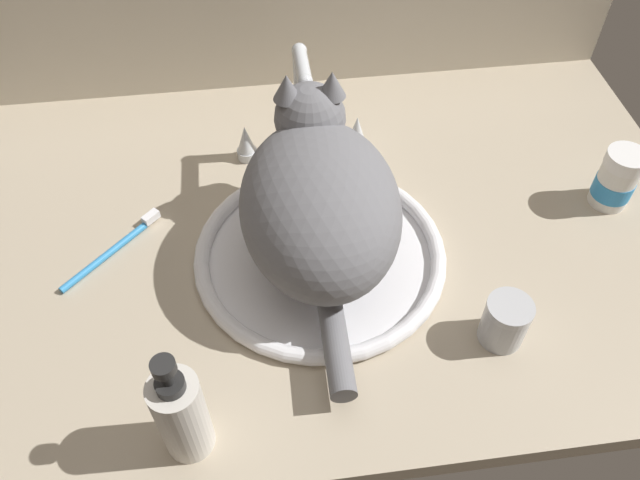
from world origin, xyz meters
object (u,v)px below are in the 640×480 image
at_px(cat, 319,196).
at_px(soap_pump_bottle, 182,414).
at_px(faucet, 302,118).
at_px(pill_bottle, 617,181).
at_px(metal_jar, 505,321).
at_px(toothbrush, 114,248).
at_px(sink_basin, 320,254).

bearing_deg(cat, soap_pump_bottle, -124.66).
bearing_deg(faucet, pill_bottle, -20.37).
bearing_deg(metal_jar, cat, 140.76).
bearing_deg(toothbrush, metal_jar, -22.63).
bearing_deg(cat, sink_basin, -90.77).
bearing_deg(toothbrush, soap_pump_bottle, -69.87).
distance_m(soap_pump_bottle, metal_jar, 0.40).
relative_size(cat, toothbrush, 3.01).
height_order(sink_basin, metal_jar, metal_jar).
relative_size(sink_basin, faucet, 1.67).
bearing_deg(soap_pump_bottle, cat, 55.34).
bearing_deg(cat, toothbrush, 172.90).
xyz_separation_m(sink_basin, soap_pump_bottle, (-0.18, -0.24, 0.06)).
bearing_deg(metal_jar, sink_basin, 143.39).
bearing_deg(pill_bottle, toothbrush, -179.95).
distance_m(soap_pump_bottle, toothbrush, 0.32).
xyz_separation_m(soap_pump_bottle, pill_bottle, (0.63, 0.30, -0.02)).
height_order(cat, soap_pump_bottle, cat).
height_order(faucet, soap_pump_bottle, faucet).
relative_size(sink_basin, soap_pump_bottle, 2.00).
relative_size(faucet, soap_pump_bottle, 1.20).
relative_size(cat, soap_pump_bottle, 2.27).
height_order(soap_pump_bottle, pill_bottle, soap_pump_bottle).
xyz_separation_m(cat, pill_bottle, (0.45, 0.04, -0.06)).
height_order(cat, metal_jar, cat).
height_order(sink_basin, cat, cat).
bearing_deg(soap_pump_bottle, toothbrush, 110.13).
bearing_deg(faucet, metal_jar, -60.66).
height_order(faucet, pill_bottle, faucet).
xyz_separation_m(faucet, soap_pump_bottle, (-0.18, -0.46, -0.01)).
height_order(sink_basin, toothbrush, sink_basin).
relative_size(sink_basin, cat, 0.88).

